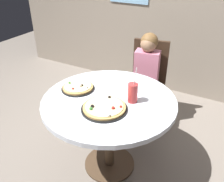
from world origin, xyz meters
TOP-DOWN VIEW (x-y plane):
  - ground_plane at (0.00, 0.00)m, footprint 8.00×8.00m
  - dining_table at (0.00, 0.00)m, footprint 1.11×1.11m
  - chair_wooden at (-0.02, 0.94)m, footprint 0.47×0.47m
  - diner_child at (0.01, 0.76)m, footprint 0.32×0.43m
  - pizza_veggie at (0.04, -0.15)m, footprint 0.36×0.36m
  - pizza_cheese at (-0.32, 0.01)m, footprint 0.29×0.29m
  - soda_cup at (0.18, 0.06)m, footprint 0.08×0.08m

SIDE VIEW (x-z plane):
  - ground_plane at x=0.00m, z-range 0.00..0.00m
  - diner_child at x=0.01m, z-range -0.06..1.02m
  - chair_wooden at x=-0.02m, z-range 0.06..1.01m
  - dining_table at x=0.00m, z-range 0.26..1.01m
  - pizza_cheese at x=-0.32m, z-range 0.74..0.79m
  - pizza_veggie at x=0.04m, z-range 0.74..0.79m
  - soda_cup at x=0.18m, z-range 0.68..0.98m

